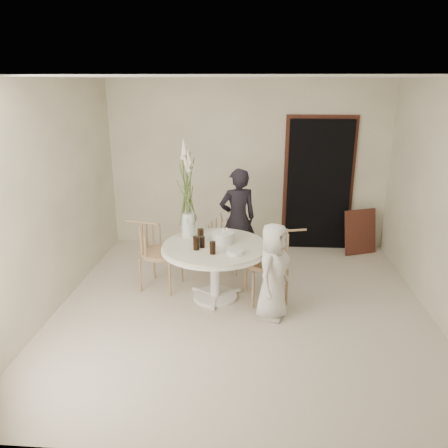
# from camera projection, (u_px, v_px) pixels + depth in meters

# --- Properties ---
(ground) EXTENTS (4.50, 4.50, 0.00)m
(ground) POSITION_uv_depth(u_px,v_px,m) (242.00, 308.00, 5.37)
(ground) COLOR beige
(ground) RESTS_ON ground
(room_shell) EXTENTS (4.50, 4.50, 4.50)m
(room_shell) POSITION_uv_depth(u_px,v_px,m) (244.00, 179.00, 4.86)
(room_shell) COLOR white
(room_shell) RESTS_ON ground
(doorway) EXTENTS (1.00, 0.10, 2.10)m
(doorway) POSITION_uv_depth(u_px,v_px,m) (318.00, 186.00, 7.03)
(doorway) COLOR black
(doorway) RESTS_ON ground
(door_trim) EXTENTS (1.12, 0.03, 2.22)m
(door_trim) POSITION_uv_depth(u_px,v_px,m) (318.00, 181.00, 7.05)
(door_trim) COLOR #5A301F
(door_trim) RESTS_ON ground
(table) EXTENTS (1.33, 1.33, 0.73)m
(table) POSITION_uv_depth(u_px,v_px,m) (215.00, 253.00, 5.43)
(table) COLOR white
(table) RESTS_ON ground
(picture_frame) EXTENTS (0.56, 0.34, 0.72)m
(picture_frame) POSITION_uv_depth(u_px,v_px,m) (360.00, 232.00, 6.97)
(picture_frame) COLOR #5A301F
(picture_frame) RESTS_ON ground
(chair_far) EXTENTS (0.47, 0.50, 0.77)m
(chair_far) POSITION_uv_depth(u_px,v_px,m) (222.00, 236.00, 6.37)
(chair_far) COLOR tan
(chair_far) RESTS_ON ground
(chair_right) EXTENTS (0.62, 0.59, 0.93)m
(chair_right) POSITION_uv_depth(u_px,v_px,m) (277.00, 254.00, 5.45)
(chair_right) COLOR tan
(chair_right) RESTS_ON ground
(chair_left) EXTENTS (0.61, 0.57, 0.91)m
(chair_left) POSITION_uv_depth(u_px,v_px,m) (151.00, 245.00, 5.78)
(chair_left) COLOR tan
(chair_left) RESTS_ON ground
(girl) EXTENTS (0.63, 0.52, 1.50)m
(girl) POSITION_uv_depth(u_px,v_px,m) (238.00, 219.00, 6.33)
(girl) COLOR black
(girl) RESTS_ON ground
(boy) EXTENTS (0.57, 0.67, 1.16)m
(boy) POSITION_uv_depth(u_px,v_px,m) (273.00, 271.00, 5.01)
(boy) COLOR silver
(boy) RESTS_ON ground
(birthday_cake) EXTENTS (0.28, 0.28, 0.19)m
(birthday_cake) POSITION_uv_depth(u_px,v_px,m) (223.00, 237.00, 5.46)
(birthday_cake) COLOR silver
(birthday_cake) RESTS_ON table
(cola_tumbler_a) EXTENTS (0.08, 0.08, 0.17)m
(cola_tumbler_a) POSITION_uv_depth(u_px,v_px,m) (196.00, 243.00, 5.22)
(cola_tumbler_a) COLOR black
(cola_tumbler_a) RESTS_ON table
(cola_tumbler_b) EXTENTS (0.09, 0.09, 0.15)m
(cola_tumbler_b) POSITION_uv_depth(u_px,v_px,m) (213.00, 248.00, 5.09)
(cola_tumbler_b) COLOR black
(cola_tumbler_b) RESTS_ON table
(cola_tumbler_c) EXTENTS (0.10, 0.10, 0.17)m
(cola_tumbler_c) POSITION_uv_depth(u_px,v_px,m) (201.00, 236.00, 5.47)
(cola_tumbler_c) COLOR black
(cola_tumbler_c) RESTS_ON table
(cola_tumbler_d) EXTENTS (0.08, 0.08, 0.14)m
(cola_tumbler_d) POSITION_uv_depth(u_px,v_px,m) (202.00, 242.00, 5.29)
(cola_tumbler_d) COLOR black
(cola_tumbler_d) RESTS_ON table
(plate_stack) EXTENTS (0.24, 0.24, 0.05)m
(plate_stack) POSITION_uv_depth(u_px,v_px,m) (235.00, 252.00, 5.11)
(plate_stack) COLOR silver
(plate_stack) RESTS_ON table
(flower_vase) EXTENTS (0.17, 0.17, 1.28)m
(flower_vase) POSITION_uv_depth(u_px,v_px,m) (187.00, 194.00, 5.51)
(flower_vase) COLOR silver
(flower_vase) RESTS_ON table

